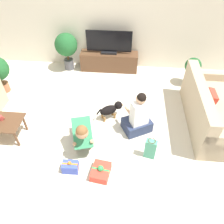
% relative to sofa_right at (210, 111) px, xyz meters
% --- Properties ---
extents(ground_plane, '(16.00, 16.00, 0.00)m').
position_rel_sofa_right_xyz_m(ground_plane, '(-2.40, -0.51, -0.31)').
color(ground_plane, beige).
extents(wall_back, '(8.40, 0.06, 2.60)m').
position_rel_sofa_right_xyz_m(wall_back, '(-2.40, 2.12, 0.99)').
color(wall_back, beige).
rests_on(wall_back, ground_plane).
extents(sofa_right, '(0.90, 1.99, 0.88)m').
position_rel_sofa_right_xyz_m(sofa_right, '(0.00, 0.00, 0.00)').
color(sofa_right, tan).
rests_on(sofa_right, ground_plane).
extents(tv_console, '(1.51, 0.38, 0.50)m').
position_rel_sofa_right_xyz_m(tv_console, '(-2.21, 1.85, -0.06)').
color(tv_console, brown).
rests_on(tv_console, ground_plane).
extents(tv, '(1.16, 0.20, 0.60)m').
position_rel_sofa_right_xyz_m(tv, '(-2.21, 1.85, 0.45)').
color(tv, black).
rests_on(tv, tv_console).
extents(potted_plant_corner_right, '(0.38, 0.38, 0.72)m').
position_rel_sofa_right_xyz_m(potted_plant_corner_right, '(-0.15, 1.34, 0.11)').
color(potted_plant_corner_right, '#4C4C51').
rests_on(potted_plant_corner_right, ground_plane).
extents(potted_plant_back_left, '(0.59, 0.59, 1.00)m').
position_rel_sofa_right_xyz_m(potted_plant_back_left, '(-3.31, 1.80, 0.35)').
color(potted_plant_back_left, '#4C4C51').
rests_on(potted_plant_back_left, ground_plane).
extents(person_kneeling, '(0.51, 0.85, 0.82)m').
position_rel_sofa_right_xyz_m(person_kneeling, '(-2.42, -0.84, 0.05)').
color(person_kneeling, '#23232D').
rests_on(person_kneeling, ground_plane).
extents(person_sitting, '(0.65, 0.61, 0.95)m').
position_rel_sofa_right_xyz_m(person_sitting, '(-1.44, -0.35, 0.03)').
color(person_sitting, '#283351').
rests_on(person_sitting, ground_plane).
extents(dog, '(0.53, 0.37, 0.36)m').
position_rel_sofa_right_xyz_m(dog, '(-1.98, -0.03, -0.08)').
color(dog, black).
rests_on(dog, ground_plane).
extents(gift_box_a, '(0.34, 0.40, 0.22)m').
position_rel_sofa_right_xyz_m(gift_box_a, '(-2.03, -1.41, -0.23)').
color(gift_box_a, red).
rests_on(gift_box_a, ground_plane).
extents(gift_box_b, '(0.27, 0.18, 0.24)m').
position_rel_sofa_right_xyz_m(gift_box_b, '(-2.55, -1.38, -0.21)').
color(gift_box_b, '#3D51BC').
rests_on(gift_box_b, ground_plane).
extents(gift_bag_a, '(0.22, 0.16, 0.44)m').
position_rel_sofa_right_xyz_m(gift_bag_a, '(-1.21, -0.97, -0.10)').
color(gift_bag_a, '#4CA384').
rests_on(gift_bag_a, ground_plane).
extents(mug, '(0.12, 0.08, 0.09)m').
position_rel_sofa_right_xyz_m(mug, '(-3.95, -0.69, 0.15)').
color(mug, '#B23D38').
rests_on(mug, coffee_table).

